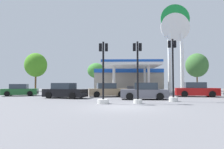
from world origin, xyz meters
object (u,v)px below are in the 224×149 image
(car_2, at_px, (144,92))
(tree_2, at_px, (145,72))
(traffic_signal_0, at_px, (138,78))
(tree_3, at_px, (197,65))
(tree_1, at_px, (96,71))
(car_1, at_px, (65,91))
(traffic_signal_2, at_px, (103,84))
(car_0, at_px, (107,91))
(traffic_signal_1, at_px, (173,79))
(station_pole_sign, at_px, (175,35))
(car_4, at_px, (196,90))
(car_5, at_px, (20,90))
(tree_0, at_px, (36,65))

(car_2, relative_size, tree_2, 0.82)
(traffic_signal_0, distance_m, tree_3, 28.63)
(traffic_signal_0, relative_size, tree_3, 0.61)
(tree_1, bearing_deg, traffic_signal_0, -76.64)
(car_2, height_order, tree_3, tree_3)
(car_1, distance_m, traffic_signal_2, 6.77)
(car_0, relative_size, traffic_signal_2, 1.00)
(car_0, xyz_separation_m, traffic_signal_1, (5.61, -5.60, 1.12))
(tree_3, bearing_deg, car_1, -136.40)
(tree_1, distance_m, tree_2, 9.73)
(traffic_signal_0, height_order, tree_3, tree_3)
(traffic_signal_1, bearing_deg, traffic_signal_0, -151.47)
(station_pole_sign, bearing_deg, car_2, -117.57)
(traffic_signal_2, bearing_deg, traffic_signal_0, 6.39)
(car_2, distance_m, car_4, 7.39)
(car_2, xyz_separation_m, traffic_signal_2, (-3.45, -4.02, 0.70))
(car_0, distance_m, car_1, 4.67)
(car_2, distance_m, traffic_signal_2, 5.34)
(car_1, bearing_deg, traffic_signal_1, -19.06)
(car_2, bearing_deg, tree_2, 82.18)
(traffic_signal_0, bearing_deg, car_5, 146.77)
(car_0, relative_size, traffic_signal_0, 0.98)
(car_0, xyz_separation_m, traffic_signal_0, (2.60, -7.24, 1.18))
(car_1, distance_m, car_4, 14.15)
(tree_0, bearing_deg, traffic_signal_2, -57.81)
(car_0, bearing_deg, car_1, -151.15)
(traffic_signal_1, bearing_deg, car_2, 134.36)
(car_1, bearing_deg, tree_3, 43.60)
(car_1, bearing_deg, car_0, 28.85)
(car_5, xyz_separation_m, traffic_signal_1, (15.98, -6.86, 1.16))
(car_5, relative_size, tree_3, 0.56)
(car_1, height_order, car_4, car_4)
(station_pole_sign, relative_size, tree_1, 2.54)
(car_0, relative_size, car_1, 0.99)
(car_2, bearing_deg, tree_1, 108.20)
(car_5, bearing_deg, traffic_signal_2, -39.97)
(traffic_signal_1, bearing_deg, traffic_signal_2, -160.81)
(station_pole_sign, relative_size, tree_3, 1.87)
(station_pole_sign, height_order, car_1, station_pole_sign)
(car_0, xyz_separation_m, car_5, (-10.37, 1.26, -0.05))
(car_1, bearing_deg, traffic_signal_0, -36.71)
(tree_0, bearing_deg, tree_3, 2.07)
(tree_0, xyz_separation_m, tree_3, (31.58, 1.14, -0.03))
(car_5, bearing_deg, car_2, -18.87)
(car_4, relative_size, traffic_signal_0, 1.04)
(car_2, bearing_deg, car_1, 170.71)
(car_0, distance_m, traffic_signal_0, 7.78)
(tree_1, distance_m, tree_3, 19.79)
(traffic_signal_0, relative_size, tree_1, 0.83)
(station_pole_sign, distance_m, car_4, 11.91)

